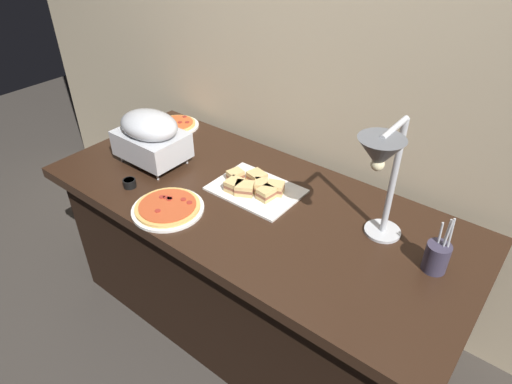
% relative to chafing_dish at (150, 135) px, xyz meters
% --- Properties ---
extents(ground_plane, '(8.00, 8.00, 0.00)m').
position_rel_chafing_dish_xyz_m(ground_plane, '(0.57, 0.05, -0.91)').
color(ground_plane, '#38332D').
extents(back_wall, '(4.40, 0.04, 2.40)m').
position_rel_chafing_dish_xyz_m(back_wall, '(0.57, 0.55, 0.29)').
color(back_wall, '#C6B593').
rests_on(back_wall, ground_plane).
extents(buffet_table, '(1.90, 0.84, 0.76)m').
position_rel_chafing_dish_xyz_m(buffet_table, '(0.57, 0.05, -0.52)').
color(buffet_table, black).
rests_on(buffet_table, ground_plane).
extents(chafing_dish, '(0.32, 0.23, 0.26)m').
position_rel_chafing_dish_xyz_m(chafing_dish, '(0.00, 0.00, 0.00)').
color(chafing_dish, '#B7BABF').
rests_on(chafing_dish, buffet_table).
extents(heat_lamp, '(0.15, 0.33, 0.49)m').
position_rel_chafing_dish_xyz_m(heat_lamp, '(1.10, 0.05, 0.24)').
color(heat_lamp, '#B7BABF').
rests_on(heat_lamp, buffet_table).
extents(pizza_plate_front, '(0.30, 0.30, 0.03)m').
position_rel_chafing_dish_xyz_m(pizza_plate_front, '(0.34, -0.22, -0.13)').
color(pizza_plate_front, white).
rests_on(pizza_plate_front, buffet_table).
extents(pizza_plate_center, '(0.25, 0.25, 0.03)m').
position_rel_chafing_dish_xyz_m(pizza_plate_center, '(-0.20, 0.33, -0.14)').
color(pizza_plate_center, white).
rests_on(pizza_plate_center, buffet_table).
extents(sandwich_platter, '(0.38, 0.28, 0.06)m').
position_rel_chafing_dish_xyz_m(sandwich_platter, '(0.54, 0.11, -0.12)').
color(sandwich_platter, white).
rests_on(sandwich_platter, buffet_table).
extents(sauce_cup_near, '(0.06, 0.06, 0.04)m').
position_rel_chafing_dish_xyz_m(sauce_cup_near, '(0.08, -0.21, -0.13)').
color(sauce_cup_near, black).
rests_on(sauce_cup_near, buffet_table).
extents(utensil_holder, '(0.08, 0.08, 0.23)m').
position_rel_chafing_dish_xyz_m(utensil_holder, '(1.33, 0.12, -0.09)').
color(utensil_holder, '#383347').
rests_on(utensil_holder, buffet_table).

